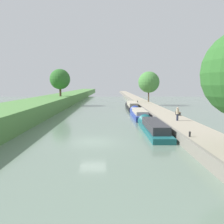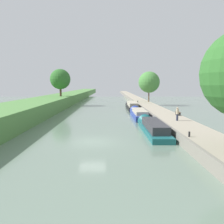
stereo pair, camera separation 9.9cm
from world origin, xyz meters
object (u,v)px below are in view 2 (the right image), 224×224
(narrowboat_black, at_px, (132,106))
(narrowboat_teal, at_px, (152,127))
(mooring_bollard_far, at_px, (138,102))
(park_bench, at_px, (178,113))
(mooring_bollard_near, at_px, (189,134))
(person_walking, at_px, (177,114))
(narrowboat_blue, at_px, (139,114))

(narrowboat_black, bearing_deg, narrowboat_teal, -89.73)
(mooring_bollard_far, bearing_deg, park_bench, -82.51)
(mooring_bollard_near, xyz_separation_m, park_bench, (3.07, 13.68, 0.12))
(person_walking, distance_m, mooring_bollard_far, 28.39)
(mooring_bollard_near, relative_size, park_bench, 0.30)
(narrowboat_black, bearing_deg, narrowboat_blue, -90.06)
(narrowboat_teal, distance_m, mooring_bollard_far, 30.10)
(narrowboat_blue, xyz_separation_m, mooring_bollard_near, (2.02, -18.85, 0.65))
(narrowboat_black, relative_size, mooring_bollard_near, 27.93)
(person_walking, distance_m, mooring_bollard_near, 8.82)
(person_walking, distance_m, park_bench, 5.28)
(narrowboat_teal, distance_m, park_bench, 8.37)
(person_walking, xyz_separation_m, mooring_bollard_near, (-1.49, -8.67, -0.65))
(mooring_bollard_near, bearing_deg, mooring_bollard_far, 90.00)
(narrowboat_teal, xyz_separation_m, mooring_bollard_far, (1.90, 30.03, 0.67))
(narrowboat_teal, relative_size, park_bench, 7.78)
(narrowboat_blue, relative_size, park_bench, 7.41)
(mooring_bollard_near, height_order, park_bench, park_bench)
(mooring_bollard_far, distance_m, park_bench, 23.53)
(narrowboat_black, distance_m, park_bench, 18.30)
(narrowboat_teal, relative_size, mooring_bollard_near, 25.93)
(narrowboat_blue, bearing_deg, mooring_bollard_far, 83.64)
(mooring_bollard_far, bearing_deg, narrowboat_blue, -96.36)
(narrowboat_blue, distance_m, mooring_bollard_near, 18.97)
(person_walking, height_order, mooring_bollard_near, person_walking)
(narrowboat_black, height_order, mooring_bollard_far, narrowboat_black)
(narrowboat_black, relative_size, person_walking, 7.57)
(narrowboat_teal, distance_m, person_walking, 4.01)
(narrowboat_teal, bearing_deg, mooring_bollard_far, 86.39)
(narrowboat_teal, height_order, narrowboat_blue, narrowboat_blue)
(narrowboat_blue, relative_size, narrowboat_black, 0.88)
(park_bench, bearing_deg, narrowboat_blue, 134.57)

